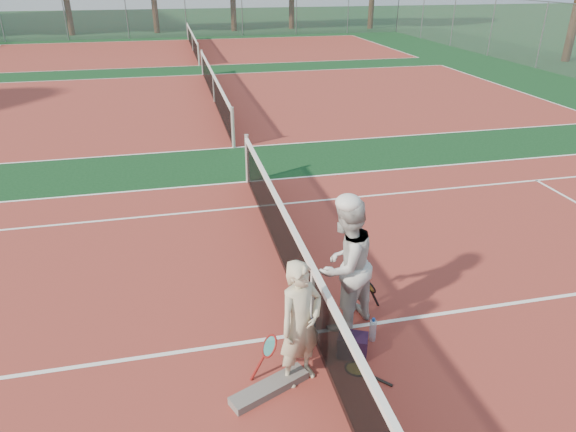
% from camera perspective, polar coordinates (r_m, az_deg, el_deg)
% --- Properties ---
extents(ground, '(130.00, 130.00, 0.00)m').
position_cam_1_polar(ground, '(6.92, 2.64, -12.86)').
color(ground, '#0D3216').
rests_on(ground, ground).
extents(court_main, '(23.77, 10.97, 0.01)m').
position_cam_1_polar(court_main, '(6.92, 2.64, -12.84)').
color(court_main, maroon).
rests_on(court_main, ground).
extents(court_far_a, '(23.77, 10.97, 0.01)m').
position_cam_1_polar(court_far_a, '(19.26, -8.16, 12.46)').
color(court_far_a, maroon).
rests_on(court_far_a, ground).
extents(court_far_b, '(23.77, 10.97, 0.01)m').
position_cam_1_polar(court_far_b, '(32.53, -10.50, 17.62)').
color(court_far_b, maroon).
rests_on(court_far_b, ground).
extents(net_main, '(0.10, 10.98, 1.02)m').
position_cam_1_polar(net_main, '(6.62, 2.73, -9.40)').
color(net_main, black).
rests_on(net_main, ground).
extents(net_far_a, '(0.10, 10.98, 1.02)m').
position_cam_1_polar(net_far_a, '(19.15, -8.26, 13.94)').
color(net_far_a, black).
rests_on(net_far_a, ground).
extents(net_far_b, '(0.10, 10.98, 1.02)m').
position_cam_1_polar(net_far_b, '(32.47, -10.57, 18.50)').
color(net_far_b, black).
rests_on(net_far_b, ground).
extents(fence_back, '(32.00, 0.06, 3.00)m').
position_cam_1_polar(fence_back, '(39.34, -11.30, 21.08)').
color(fence_back, slate).
rests_on(fence_back, ground).
extents(player_a, '(0.67, 0.59, 1.56)m').
position_cam_1_polar(player_a, '(5.79, 1.40, -11.90)').
color(player_a, beige).
rests_on(player_a, ground).
extents(player_b, '(1.12, 1.06, 1.82)m').
position_cam_1_polar(player_b, '(6.61, 6.35, -5.42)').
color(player_b, silver).
rests_on(player_b, ground).
extents(racket_red, '(0.38, 0.34, 0.53)m').
position_cam_1_polar(racket_red, '(6.17, -2.06, -15.30)').
color(racket_red, maroon).
rests_on(racket_red, ground).
extents(racket_black_held, '(0.39, 0.37, 0.54)m').
position_cam_1_polar(racket_black_held, '(7.22, 8.89, -8.67)').
color(racket_black_held, black).
rests_on(racket_black_held, ground).
extents(racket_spare, '(0.60, 0.63, 0.03)m').
position_cam_1_polar(racket_spare, '(6.43, 7.57, -16.51)').
color(racket_spare, black).
rests_on(racket_spare, ground).
extents(sports_bag_navy, '(0.36, 0.27, 0.26)m').
position_cam_1_polar(sports_bag_navy, '(6.82, 1.35, -12.14)').
color(sports_bag_navy, black).
rests_on(sports_bag_navy, ground).
extents(sports_bag_purple, '(0.43, 0.38, 0.29)m').
position_cam_1_polar(sports_bag_purple, '(6.54, 7.17, -14.07)').
color(sports_bag_purple, black).
rests_on(sports_bag_purple, ground).
extents(net_cover_canvas, '(0.97, 0.59, 0.10)m').
position_cam_1_polar(net_cover_canvas, '(6.11, -2.07, -18.55)').
color(net_cover_canvas, '#5F5956').
rests_on(net_cover_canvas, ground).
extents(water_bottle, '(0.09, 0.09, 0.30)m').
position_cam_1_polar(water_bottle, '(6.80, 9.39, -12.45)').
color(water_bottle, silver).
rests_on(water_bottle, ground).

